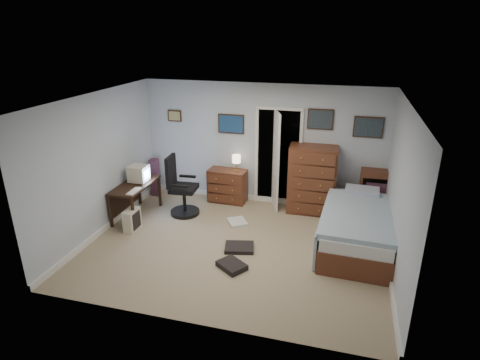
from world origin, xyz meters
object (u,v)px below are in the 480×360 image
Objects in this scene: computer_desk at (132,191)px; bed at (357,227)px; low_dresser at (227,186)px; tall_dresser at (312,179)px; office_chair at (181,192)px.

bed is (4.26, -0.04, -0.18)m from computer_desk.
tall_dresser is at bearing 2.78° from low_dresser.
low_dresser reaches higher than computer_desk.
computer_desk is at bearing -140.39° from low_dresser.
office_chair is 1.51× the size of low_dresser.
tall_dresser is at bearing 130.10° from bed.
computer_desk is 3.56m from tall_dresser.
computer_desk is at bearing -177.76° from bed.
office_chair is 0.88× the size of tall_dresser.
computer_desk is 1.98m from low_dresser.
low_dresser is at bearing 158.47° from bed.
bed is at bearing -0.74° from computer_desk.
tall_dresser reaches higher than low_dresser.
computer_desk is 0.52× the size of bed.
computer_desk is 0.98× the size of office_chair.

